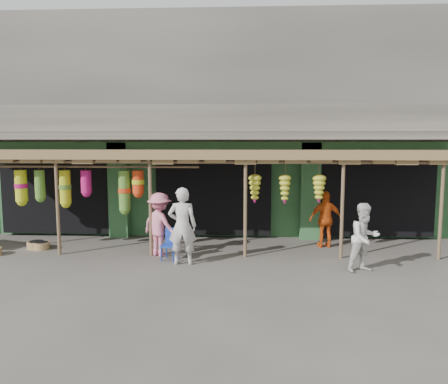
{
  "coord_description": "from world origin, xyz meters",
  "views": [
    {
      "loc": [
        0.99,
        -11.46,
        3.05
      ],
      "look_at": [
        0.38,
        1.0,
        1.58
      ],
      "focal_mm": 35.0,
      "sensor_mm": 36.0,
      "label": 1
    }
  ],
  "objects_px": {
    "person_shopper": "(160,224)",
    "person_vendor": "(326,219)",
    "blue_chair": "(171,242)",
    "person_front": "(182,226)",
    "person_right": "(365,238)"
  },
  "relations": [
    {
      "from": "person_front",
      "to": "person_shopper",
      "type": "height_order",
      "value": "person_front"
    },
    {
      "from": "blue_chair",
      "to": "person_front",
      "type": "relative_size",
      "value": 0.42
    },
    {
      "from": "blue_chair",
      "to": "person_shopper",
      "type": "relative_size",
      "value": 0.48
    },
    {
      "from": "blue_chair",
      "to": "person_front",
      "type": "bearing_deg",
      "value": -36.08
    },
    {
      "from": "person_vendor",
      "to": "person_shopper",
      "type": "bearing_deg",
      "value": 5.95
    },
    {
      "from": "person_shopper",
      "to": "person_front",
      "type": "bearing_deg",
      "value": 165.5
    },
    {
      "from": "person_front",
      "to": "person_right",
      "type": "bearing_deg",
      "value": 173.0
    },
    {
      "from": "blue_chair",
      "to": "person_shopper",
      "type": "height_order",
      "value": "person_shopper"
    },
    {
      "from": "person_vendor",
      "to": "person_right",
      "type": "bearing_deg",
      "value": 92.78
    },
    {
      "from": "person_front",
      "to": "person_shopper",
      "type": "relative_size",
      "value": 1.14
    },
    {
      "from": "person_front",
      "to": "person_vendor",
      "type": "height_order",
      "value": "person_front"
    },
    {
      "from": "person_shopper",
      "to": "blue_chair",
      "type": "bearing_deg",
      "value": 167.3
    },
    {
      "from": "person_shopper",
      "to": "person_vendor",
      "type": "bearing_deg",
      "value": -132.49
    },
    {
      "from": "person_shopper",
      "to": "person_right",
      "type": "bearing_deg",
      "value": -160.1
    },
    {
      "from": "person_front",
      "to": "blue_chair",
      "type": "bearing_deg",
      "value": -50.93
    }
  ]
}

